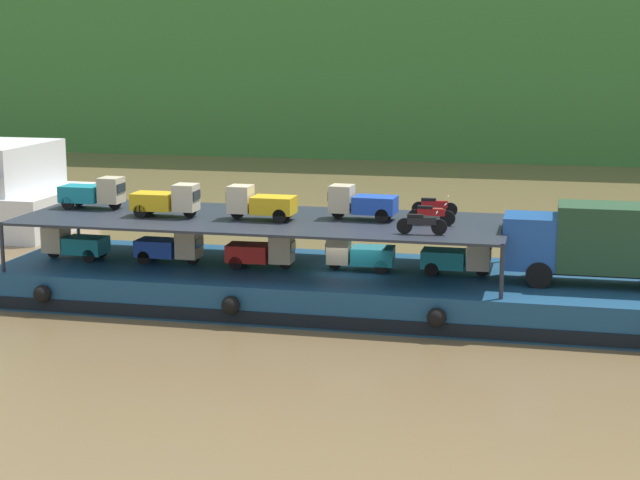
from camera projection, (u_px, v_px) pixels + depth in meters
ground_plane at (353, 306)px, 41.86m from camera, size 400.00×400.00×0.00m
cargo_barge at (353, 289)px, 41.69m from camera, size 29.20×8.27×1.50m
covered_lorry at (600, 241)px, 38.79m from camera, size 7.87×2.33×3.10m
cargo_rack at (262, 220)px, 42.05m from camera, size 20.00×6.90×2.00m
mini_truck_lower_stern at (74, 243)px, 43.65m from camera, size 2.77×1.25×1.38m
mini_truck_lower_aft at (170, 247)px, 42.85m from camera, size 2.77×1.25×1.38m
mini_truck_lower_mid at (262, 252)px, 41.88m from camera, size 2.78×1.27×1.38m
mini_truck_lower_fore at (359, 254)px, 41.48m from camera, size 2.79×1.29×1.38m
mini_truck_lower_bow at (458, 258)px, 40.68m from camera, size 2.74×1.20×1.38m
mini_truck_upper_stern at (93, 193)px, 44.41m from camera, size 2.75×1.21×1.38m
mini_truck_upper_mid at (167, 200)px, 42.31m from camera, size 2.75×1.21×1.38m
mini_truck_upper_fore at (260, 203)px, 41.55m from camera, size 2.75×1.22×1.38m
mini_truck_upper_bow at (362, 203)px, 41.63m from camera, size 2.79×1.28×1.38m
motorcycle_upper_port at (421, 223)px, 38.46m from camera, size 1.90×0.55×0.87m
motorcycle_upper_centre at (431, 214)px, 40.42m from camera, size 1.90×0.55×0.87m
motorcycle_upper_stbd at (434, 206)px, 42.42m from camera, size 1.90×0.55×0.87m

